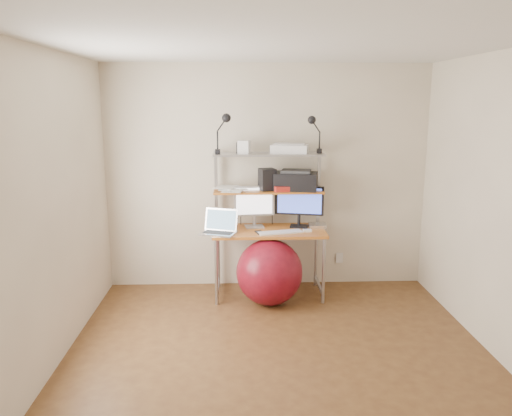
{
  "coord_description": "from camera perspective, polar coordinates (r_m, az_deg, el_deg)",
  "views": [
    {
      "loc": [
        -0.34,
        -3.75,
        2.09
      ],
      "look_at": [
        -0.15,
        1.15,
        1.04
      ],
      "focal_mm": 35.0,
      "sensor_mm": 36.0,
      "label": 1
    }
  ],
  "objects": [
    {
      "name": "room",
      "position": [
        3.86,
        2.88,
        -0.54
      ],
      "size": [
        3.6,
        3.6,
        3.6
      ],
      "color": "brown",
      "rests_on": "ground"
    },
    {
      "name": "computer_desk",
      "position": [
        5.38,
        1.45,
        -0.1
      ],
      "size": [
        1.2,
        0.6,
        1.57
      ],
      "color": "#C77526",
      "rests_on": "ground"
    },
    {
      "name": "wall_outlet",
      "position": [
        5.94,
        9.5,
        -5.65
      ],
      "size": [
        0.08,
        0.01,
        0.12
      ],
      "primitive_type": "cube",
      "color": "silver",
      "rests_on": "room"
    },
    {
      "name": "monitor_silver",
      "position": [
        5.43,
        -0.2,
        0.53
      ],
      "size": [
        0.44,
        0.18,
        0.49
      ],
      "rotation": [
        0.0,
        0.0,
        0.15
      ],
      "color": "#B2B2B7",
      "rests_on": "desktop"
    },
    {
      "name": "monitor_black",
      "position": [
        5.47,
        4.97,
        0.6
      ],
      "size": [
        0.53,
        0.19,
        0.53
      ],
      "rotation": [
        0.0,
        0.0,
        -0.22
      ],
      "color": "black",
      "rests_on": "desktop"
    },
    {
      "name": "laptop",
      "position": [
        5.24,
        -4.16,
        -2.29
      ],
      "size": [
        0.43,
        0.38,
        0.31
      ],
      "rotation": [
        0.0,
        0.0,
        -0.33
      ],
      "color": "silver",
      "rests_on": "desktop"
    },
    {
      "name": "keyboard",
      "position": [
        5.24,
        2.8,
        -2.79
      ],
      "size": [
        0.49,
        0.24,
        0.01
      ],
      "primitive_type": "cube",
      "rotation": [
        0.0,
        0.0,
        0.24
      ],
      "color": "silver",
      "rests_on": "desktop"
    },
    {
      "name": "mouse",
      "position": [
        5.31,
        5.87,
        -2.58
      ],
      "size": [
        0.09,
        0.06,
        0.03
      ],
      "primitive_type": "cube",
      "rotation": [
        0.0,
        0.0,
        0.06
      ],
      "color": "silver",
      "rests_on": "desktop"
    },
    {
      "name": "mac_mini",
      "position": [
        5.52,
        7.03,
        -1.99
      ],
      "size": [
        0.2,
        0.2,
        0.04
      ],
      "primitive_type": "cube",
      "rotation": [
        0.0,
        0.0,
        -0.07
      ],
      "color": "silver",
      "rests_on": "desktop"
    },
    {
      "name": "phone",
      "position": [
        5.23,
        0.43,
        -2.82
      ],
      "size": [
        0.11,
        0.15,
        0.01
      ],
      "primitive_type": "cube",
      "rotation": [
        0.0,
        0.0,
        0.28
      ],
      "color": "black",
      "rests_on": "desktop"
    },
    {
      "name": "printer",
      "position": [
        5.43,
        4.59,
        3.16
      ],
      "size": [
        0.51,
        0.4,
        0.22
      ],
      "rotation": [
        0.0,
        0.0,
        -0.22
      ],
      "color": "black",
      "rests_on": "mid_shelf"
    },
    {
      "name": "nas_cube",
      "position": [
        5.38,
        1.29,
        3.28
      ],
      "size": [
        0.2,
        0.2,
        0.23
      ],
      "primitive_type": "cube",
      "rotation": [
        0.0,
        0.0,
        0.29
      ],
      "color": "black",
      "rests_on": "mid_shelf"
    },
    {
      "name": "red_box",
      "position": [
        5.34,
        3.13,
        2.23
      ],
      "size": [
        0.22,
        0.18,
        0.06
      ],
      "primitive_type": "cube",
      "rotation": [
        0.0,
        0.0,
        0.24
      ],
      "color": "red",
      "rests_on": "mid_shelf"
    },
    {
      "name": "scanner",
      "position": [
        5.39,
        3.86,
        6.83
      ],
      "size": [
        0.43,
        0.33,
        0.1
      ],
      "rotation": [
        0.0,
        0.0,
        -0.22
      ],
      "color": "silver",
      "rests_on": "top_shelf"
    },
    {
      "name": "box_white",
      "position": [
        5.29,
        -1.39,
        6.98
      ],
      "size": [
        0.14,
        0.13,
        0.14
      ],
      "primitive_type": "cube",
      "rotation": [
        0.0,
        0.0,
        -0.26
      ],
      "color": "silver",
      "rests_on": "top_shelf"
    },
    {
      "name": "box_grey",
      "position": [
        5.39,
        -1.64,
        6.92
      ],
      "size": [
        0.12,
        0.12,
        0.11
      ],
      "primitive_type": "cube",
      "rotation": [
        0.0,
        0.0,
        -0.1
      ],
      "color": "#303032",
      "rests_on": "top_shelf"
    },
    {
      "name": "clip_lamp_left",
      "position": [
        5.23,
        -3.62,
        9.49
      ],
      "size": [
        0.17,
        0.09,
        0.42
      ],
      "color": "black",
      "rests_on": "top_shelf"
    },
    {
      "name": "clip_lamp_right",
      "position": [
        5.35,
        6.58,
        9.29
      ],
      "size": [
        0.16,
        0.09,
        0.39
      ],
      "color": "black",
      "rests_on": "top_shelf"
    },
    {
      "name": "exercise_ball",
      "position": [
        5.25,
        1.54,
        -7.33
      ],
      "size": [
        0.69,
        0.69,
        0.69
      ],
      "primitive_type": "sphere",
      "color": "maroon",
      "rests_on": "floor"
    },
    {
      "name": "paper_stack",
      "position": [
        5.4,
        -2.8,
        2.21
      ],
      "size": [
        0.39,
        0.42,
        0.03
      ],
      "color": "white",
      "rests_on": "mid_shelf"
    }
  ]
}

